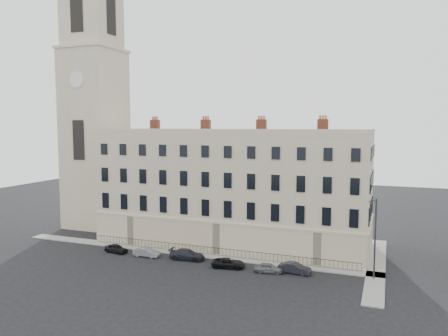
{
  "coord_description": "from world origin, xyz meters",
  "views": [
    {
      "loc": [
        13.91,
        -43.84,
        16.31
      ],
      "look_at": [
        -6.53,
        10.0,
        10.58
      ],
      "focal_mm": 35.0,
      "sensor_mm": 36.0,
      "label": 1
    }
  ],
  "objects_px": {
    "car_e": "(269,268)",
    "streetlamp": "(375,235)",
    "car_c": "(187,254)",
    "car_f": "(295,268)",
    "car_a": "(116,248)",
    "car_d": "(229,263)",
    "car_b": "(147,252)"
  },
  "relations": [
    {
      "from": "car_c",
      "to": "car_f",
      "type": "xyz_separation_m",
      "value": [
        13.2,
        -0.27,
        -0.04
      ]
    },
    {
      "from": "car_f",
      "to": "streetlamp",
      "type": "distance_m",
      "value": 9.25
    },
    {
      "from": "car_d",
      "to": "car_e",
      "type": "distance_m",
      "value": 4.72
    },
    {
      "from": "car_c",
      "to": "streetlamp",
      "type": "distance_m",
      "value": 21.8
    },
    {
      "from": "car_f",
      "to": "car_d",
      "type": "bearing_deg",
      "value": 100.81
    },
    {
      "from": "car_a",
      "to": "car_b",
      "type": "bearing_deg",
      "value": -81.66
    },
    {
      "from": "car_c",
      "to": "car_e",
      "type": "xyz_separation_m",
      "value": [
        10.46,
        -1.07,
        -0.09
      ]
    },
    {
      "from": "car_e",
      "to": "car_c",
      "type": "bearing_deg",
      "value": 76.45
    },
    {
      "from": "car_a",
      "to": "car_b",
      "type": "distance_m",
      "value": 4.51
    },
    {
      "from": "car_c",
      "to": "car_d",
      "type": "bearing_deg",
      "value": -105.44
    },
    {
      "from": "car_a",
      "to": "car_f",
      "type": "xyz_separation_m",
      "value": [
        22.95,
        0.33,
        0.04
      ]
    },
    {
      "from": "car_a",
      "to": "car_d",
      "type": "bearing_deg",
      "value": -82.03
    },
    {
      "from": "car_c",
      "to": "streetlamp",
      "type": "xyz_separation_m",
      "value": [
        21.39,
        0.56,
        4.19
      ]
    },
    {
      "from": "car_a",
      "to": "car_b",
      "type": "xyz_separation_m",
      "value": [
        4.51,
        -0.1,
        0.0
      ]
    },
    {
      "from": "car_e",
      "to": "car_f",
      "type": "bearing_deg",
      "value": -81.42
    },
    {
      "from": "streetlamp",
      "to": "car_a",
      "type": "bearing_deg",
      "value": 163.06
    },
    {
      "from": "car_f",
      "to": "car_a",
      "type": "bearing_deg",
      "value": 95.81
    },
    {
      "from": "streetlamp",
      "to": "car_d",
      "type": "bearing_deg",
      "value": 166.74
    },
    {
      "from": "car_b",
      "to": "car_f",
      "type": "height_order",
      "value": "car_f"
    },
    {
      "from": "car_f",
      "to": "car_e",
      "type": "bearing_deg",
      "value": 111.26
    },
    {
      "from": "car_f",
      "to": "car_c",
      "type": "bearing_deg",
      "value": 93.8
    },
    {
      "from": "car_b",
      "to": "car_d",
      "type": "height_order",
      "value": "car_b"
    },
    {
      "from": "car_e",
      "to": "streetlamp",
      "type": "relative_size",
      "value": 0.36
    },
    {
      "from": "car_e",
      "to": "streetlamp",
      "type": "distance_m",
      "value": 11.85
    },
    {
      "from": "car_b",
      "to": "streetlamp",
      "type": "relative_size",
      "value": 0.39
    },
    {
      "from": "car_b",
      "to": "streetlamp",
      "type": "height_order",
      "value": "streetlamp"
    },
    {
      "from": "car_c",
      "to": "car_f",
      "type": "bearing_deg",
      "value": -96.39
    },
    {
      "from": "car_d",
      "to": "car_e",
      "type": "bearing_deg",
      "value": -99.82
    },
    {
      "from": "car_a",
      "to": "car_d",
      "type": "xyz_separation_m",
      "value": [
        15.48,
        -0.43,
        -0.01
      ]
    },
    {
      "from": "car_a",
      "to": "streetlamp",
      "type": "relative_size",
      "value": 0.37
    },
    {
      "from": "car_f",
      "to": "streetlamp",
      "type": "relative_size",
      "value": 0.41
    },
    {
      "from": "car_b",
      "to": "car_c",
      "type": "height_order",
      "value": "car_c"
    }
  ]
}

